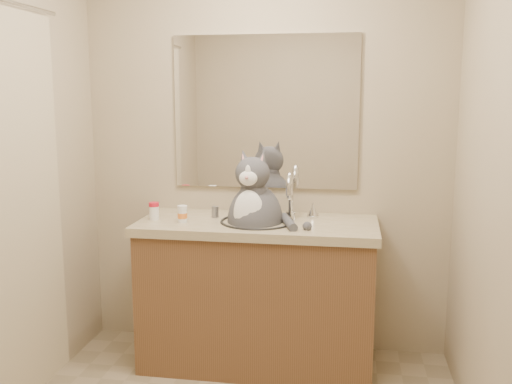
# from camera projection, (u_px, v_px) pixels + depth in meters

# --- Properties ---
(room) EXTENTS (2.22, 2.52, 2.42)m
(room) POSITION_uv_depth(u_px,v_px,m) (218.00, 187.00, 2.21)
(room) COLOR gray
(room) RESTS_ON ground
(vanity) EXTENTS (1.34, 0.59, 1.12)m
(vanity) POSITION_uv_depth(u_px,v_px,m) (258.00, 290.00, 3.28)
(vanity) COLOR brown
(vanity) RESTS_ON ground
(mirror) EXTENTS (1.10, 0.02, 0.90)m
(mirror) POSITION_uv_depth(u_px,v_px,m) (265.00, 112.00, 3.37)
(mirror) COLOR white
(mirror) RESTS_ON room
(cat) EXTENTS (0.44, 0.40, 0.62)m
(cat) POSITION_uv_depth(u_px,v_px,m) (255.00, 215.00, 3.18)
(cat) COLOR #4E4D53
(cat) RESTS_ON vanity
(pill_bottle_redcap) EXTENTS (0.06, 0.06, 0.10)m
(pill_bottle_redcap) POSITION_uv_depth(u_px,v_px,m) (154.00, 211.00, 3.24)
(pill_bottle_redcap) COLOR white
(pill_bottle_redcap) RESTS_ON vanity
(pill_bottle_orange) EXTENTS (0.07, 0.07, 0.09)m
(pill_bottle_orange) POSITION_uv_depth(u_px,v_px,m) (182.00, 214.00, 3.18)
(pill_bottle_orange) COLOR white
(pill_bottle_orange) RESTS_ON vanity
(grey_canister) EXTENTS (0.05, 0.05, 0.06)m
(grey_canister) POSITION_uv_depth(u_px,v_px,m) (215.00, 212.00, 3.30)
(grey_canister) COLOR slate
(grey_canister) RESTS_ON vanity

